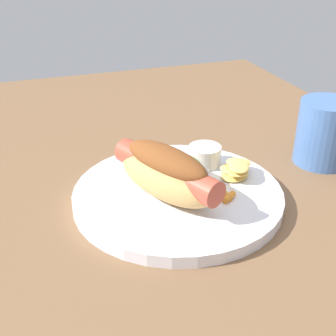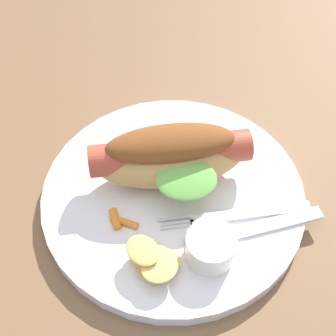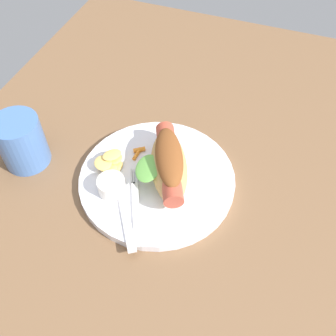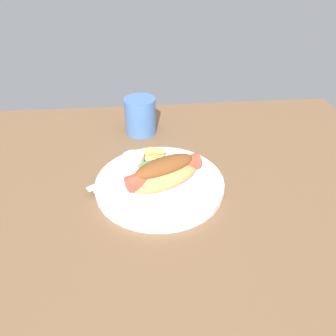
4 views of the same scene
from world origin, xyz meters
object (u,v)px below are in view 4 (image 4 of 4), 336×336
at_px(carrot_garnish, 176,164).
at_px(drinking_cup, 140,116).
at_px(plate, 160,184).
at_px(sauce_ramekin, 133,161).
at_px(chips_pile, 154,154).
at_px(knife, 117,177).
at_px(fork, 126,179).
at_px(hot_dog, 164,173).

relative_size(carrot_garnish, drinking_cup, 0.35).
relative_size(plate, carrot_garnish, 8.10).
relative_size(sauce_ramekin, chips_pile, 0.77).
xyz_separation_m(sauce_ramekin, carrot_garnish, (-0.10, 0.01, -0.01)).
height_order(sauce_ramekin, drinking_cup, drinking_cup).
height_order(plate, knife, knife).
xyz_separation_m(fork, drinking_cup, (-0.04, -0.24, 0.03)).
xyz_separation_m(fork, carrot_garnish, (-0.11, -0.04, 0.00)).
height_order(chips_pile, drinking_cup, drinking_cup).
bearing_deg(sauce_ramekin, hot_dog, 128.55).
relative_size(plate, hot_dog, 1.67).
xyz_separation_m(plate, knife, (0.09, -0.02, 0.01)).
bearing_deg(chips_pile, hot_dog, 97.80).
height_order(sauce_ramekin, fork, sauce_ramekin).
height_order(hot_dog, drinking_cup, drinking_cup).
bearing_deg(chips_pile, carrot_garnish, 142.86).
bearing_deg(hot_dog, chips_pile, 72.38).
bearing_deg(fork, carrot_garnish, -4.39).
xyz_separation_m(hot_dog, fork, (0.08, -0.03, -0.03)).
relative_size(hot_dog, drinking_cup, 1.69).
xyz_separation_m(chips_pile, drinking_cup, (0.03, -0.16, 0.02)).
distance_m(chips_pile, drinking_cup, 0.16).
bearing_deg(hot_dog, knife, 132.99).
bearing_deg(hot_dog, carrot_garnish, 40.71).
bearing_deg(drinking_cup, sauce_ramekin, 83.41).
height_order(fork, knife, same).
xyz_separation_m(knife, chips_pile, (-0.08, -0.07, 0.01)).
bearing_deg(carrot_garnish, drinking_cup, -69.19).
bearing_deg(hot_dog, plate, 89.34).
bearing_deg(fork, sauce_ramekin, 46.66).
relative_size(fork, carrot_garnish, 4.29).
relative_size(fork, drinking_cup, 1.49).
xyz_separation_m(knife, carrot_garnish, (-0.13, -0.03, 0.00)).
height_order(plate, hot_dog, hot_dog).
xyz_separation_m(plate, fork, (0.07, -0.01, 0.01)).
relative_size(plate, fork, 1.89).
bearing_deg(carrot_garnish, sauce_ramekin, -5.08).
relative_size(hot_dog, carrot_garnish, 4.86).
relative_size(plate, chips_pile, 4.50).
bearing_deg(plate, fork, -7.79).
bearing_deg(fork, hot_dog, -44.91).
distance_m(sauce_ramekin, drinking_cup, 0.19).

